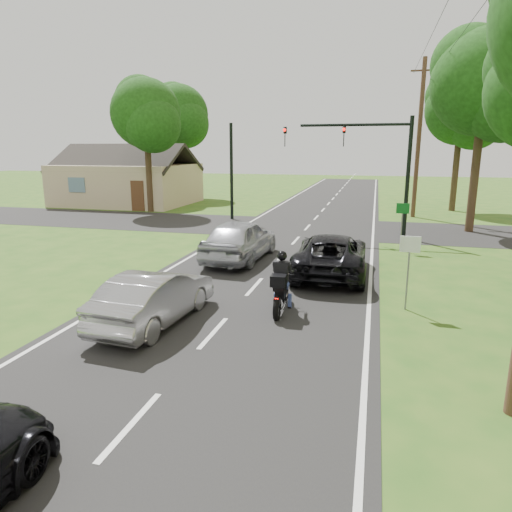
% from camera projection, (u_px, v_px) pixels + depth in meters
% --- Properties ---
extents(ground, '(140.00, 140.00, 0.00)m').
position_uv_depth(ground, '(213.00, 333.00, 11.29)').
color(ground, '#295417').
rests_on(ground, ground).
extents(road, '(8.00, 100.00, 0.01)m').
position_uv_depth(road, '(288.00, 249.00, 20.71)').
color(road, black).
rests_on(road, ground).
extents(cross_road, '(60.00, 7.00, 0.01)m').
position_uv_depth(cross_road, '(307.00, 227.00, 26.36)').
color(cross_road, black).
rests_on(cross_road, ground).
extents(motorcycle_rider, '(0.58, 2.04, 1.76)m').
position_uv_depth(motorcycle_rider, '(281.00, 288.00, 12.64)').
color(motorcycle_rider, black).
rests_on(motorcycle_rider, ground).
extents(dark_suv, '(2.61, 5.39, 1.48)m').
position_uv_depth(dark_suv, '(331.00, 254.00, 16.41)').
color(dark_suv, black).
rests_on(dark_suv, road).
extents(silver_sedan, '(1.77, 4.30, 1.38)m').
position_uv_depth(silver_sedan, '(155.00, 297.00, 11.82)').
color(silver_sedan, '#A6A6AB').
rests_on(silver_sedan, road).
extents(silver_suv, '(2.29, 5.07, 1.69)m').
position_uv_depth(silver_suv, '(240.00, 239.00, 18.54)').
color(silver_suv, '#ACAEB4').
rests_on(silver_suv, road).
extents(traffic_signal, '(6.38, 0.44, 6.00)m').
position_uv_depth(traffic_signal, '(370.00, 155.00, 22.71)').
color(traffic_signal, black).
rests_on(traffic_signal, ground).
extents(signal_pole_far, '(0.20, 0.20, 6.00)m').
position_uv_depth(signal_pole_far, '(231.00, 172.00, 28.83)').
color(signal_pole_far, black).
rests_on(signal_pole_far, ground).
extents(utility_pole_far, '(1.60, 0.28, 10.00)m').
position_uv_depth(utility_pole_far, '(419.00, 138.00, 29.32)').
color(utility_pole_far, brown).
rests_on(utility_pole_far, ground).
extents(sign_white, '(0.55, 0.07, 2.12)m').
position_uv_depth(sign_white, '(409.00, 255.00, 12.58)').
color(sign_white, slate).
rests_on(sign_white, ground).
extents(sign_green, '(0.55, 0.07, 2.12)m').
position_uv_depth(sign_green, '(402.00, 215.00, 20.07)').
color(sign_green, slate).
rests_on(sign_green, ground).
extents(tree_row_d, '(5.76, 5.58, 10.45)m').
position_uv_depth(tree_row_d, '(492.00, 88.00, 23.13)').
color(tree_row_d, '#332316').
rests_on(tree_row_d, ground).
extents(tree_row_e, '(5.28, 5.12, 9.61)m').
position_uv_depth(tree_row_e, '(466.00, 113.00, 31.67)').
color(tree_row_e, '#332316').
rests_on(tree_row_e, ground).
extents(tree_left_near, '(5.12, 4.96, 9.22)m').
position_uv_depth(tree_left_near, '(148.00, 117.00, 31.30)').
color(tree_left_near, '#332316').
rests_on(tree_left_near, ground).
extents(tree_left_far, '(5.76, 5.58, 10.14)m').
position_uv_depth(tree_left_far, '(180.00, 118.00, 41.04)').
color(tree_left_far, '#332316').
rests_on(tree_left_far, ground).
extents(house, '(10.20, 8.00, 4.84)m').
position_uv_depth(house, '(128.00, 182.00, 37.41)').
color(house, tan).
rests_on(house, ground).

